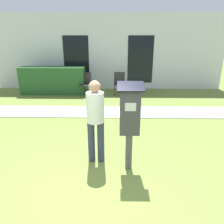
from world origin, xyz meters
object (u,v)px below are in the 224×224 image
object	(u,v)px
person_standing	(95,116)
outdoor_chair_middle	(119,81)
parking_meter	(130,116)
outdoor_chair_left	(85,82)

from	to	relation	value
person_standing	outdoor_chair_middle	size ratio (longest dim) A/B	1.76
parking_meter	outdoor_chair_left	xyz separation A→B (m)	(-1.47, 5.16, -0.49)
person_standing	outdoor_chair_middle	bearing A→B (deg)	49.37
outdoor_chair_left	outdoor_chair_middle	bearing A→B (deg)	-3.26
outdoor_chair_left	outdoor_chair_middle	world-z (taller)	same
outdoor_chair_left	outdoor_chair_middle	distance (m)	1.38
parking_meter	outdoor_chair_left	world-z (taller)	parking_meter
parking_meter	outdoor_chair_middle	bearing A→B (deg)	91.09
outdoor_chair_left	outdoor_chair_middle	size ratio (longest dim) A/B	1.00
parking_meter	outdoor_chair_left	distance (m)	5.39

